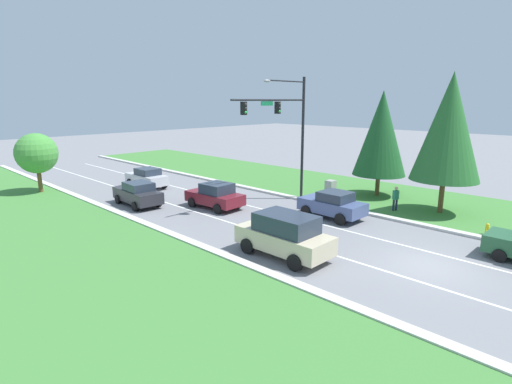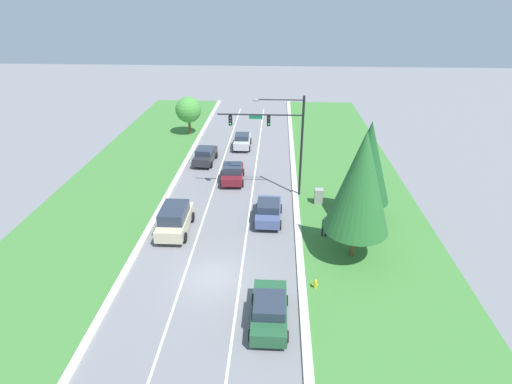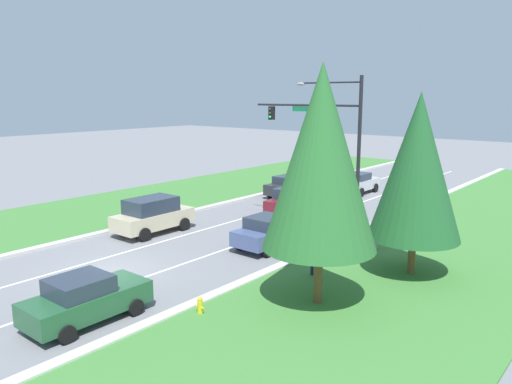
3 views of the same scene
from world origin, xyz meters
name	(u,v)px [view 1 (image 1 of 3)]	position (x,y,z in m)	size (l,w,h in m)	color
ground_plane	(427,266)	(0.00, 0.00, 0.00)	(160.00, 160.00, 0.00)	slate
curb_strip_right	(469,235)	(5.65, 0.00, 0.07)	(0.50, 90.00, 0.15)	beige
curb_strip_left	(363,311)	(-5.65, 0.00, 0.07)	(0.50, 90.00, 0.15)	beige
grass_verge_right	(496,216)	(10.90, 0.00, 0.04)	(10.00, 90.00, 0.08)	#427F38
lane_stripe_inner_left	(410,279)	(-1.80, 0.00, 0.00)	(0.14, 81.00, 0.01)	white
lane_stripe_inner_right	(442,255)	(1.80, 0.00, 0.00)	(0.14, 81.00, 0.01)	white
traffic_signal_mast	(286,122)	(4.10, 11.81, 5.80)	(7.07, 0.41, 8.84)	black
slate_blue_sedan	(333,204)	(3.37, 7.31, 0.87)	(2.14, 4.14, 1.71)	#475684
silver_sedan	(147,178)	(-0.06, 23.56, 0.86)	(1.99, 4.15, 1.68)	silver
charcoal_sedan	(138,194)	(-3.57, 18.83, 0.84)	(2.15, 4.37, 1.68)	#28282D
burgundy_sedan	(215,196)	(-0.20, 14.42, 0.86)	(2.30, 4.24, 1.74)	maroon
champagne_suv	(285,235)	(-3.55, 5.36, 1.07)	(2.22, 4.71, 2.07)	beige
utility_cabinet	(330,190)	(7.54, 10.28, 0.70)	(0.70, 0.60, 1.39)	#9E9E99
pedestrian	(396,198)	(7.52, 5.16, 0.94)	(0.43, 0.33, 1.69)	#232842
fire_hydrant	(487,230)	(6.43, -0.66, 0.34)	(0.34, 0.20, 0.70)	gold
conifer_near_right_tree	(449,127)	(9.17, 2.85, 5.59)	(4.22, 4.22, 8.97)	brown
oak_near_left_tree	(37,153)	(-7.04, 27.87, 3.17)	(3.14, 3.14, 4.75)	brown
conifer_far_right_tree	(381,133)	(10.67, 8.12, 4.82)	(3.92, 3.92, 7.97)	brown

